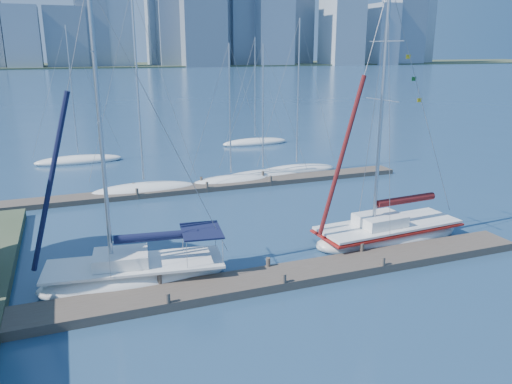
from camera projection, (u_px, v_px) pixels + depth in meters
name	position (u px, v px, depth m)	size (l,w,h in m)	color
ground	(276.00, 282.00, 22.30)	(700.00, 700.00, 0.00)	navy
near_dock	(276.00, 278.00, 22.25)	(26.00, 2.00, 0.40)	#493F36
far_dock	(217.00, 186.00, 37.32)	(30.00, 1.80, 0.36)	#493F36
far_shore	(76.00, 66.00, 310.02)	(800.00, 100.00, 1.50)	#38472D
sailboat_navy	(135.00, 262.00, 21.93)	(8.56, 3.77, 13.07)	white
sailboat_maroon	(388.00, 223.00, 26.75)	(8.79, 3.40, 13.65)	white
bg_boat_1	(144.00, 189.00, 36.03)	(7.93, 3.92, 14.27)	white
bg_boat_2	(231.00, 181.00, 38.46)	(6.46, 3.08, 10.79)	white
bg_boat_3	(263.00, 176.00, 40.19)	(7.24, 4.77, 10.75)	white
bg_boat_4	(296.00, 170.00, 41.91)	(7.11, 2.09, 12.70)	white
bg_boat_6	(79.00, 160.00, 45.76)	(7.84, 2.67, 12.37)	white
bg_boat_7	(255.00, 142.00, 54.59)	(7.64, 3.84, 11.56)	white
skyline	(103.00, 2.00, 279.82)	(503.84, 51.31, 99.76)	gray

